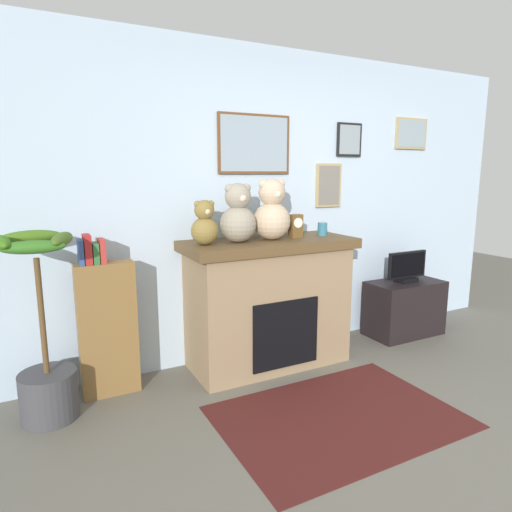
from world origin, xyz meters
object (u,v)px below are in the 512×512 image
object	(u,v)px
tv_stand	(404,308)
candle_jar	(322,229)
television	(407,268)
teddy_bear_brown	(205,225)
mantel_clock	(296,226)
bookshelf	(107,325)
teddy_bear_tan	(238,216)
teddy_bear_cream	(272,213)
fireplace	(268,302)
potted_plant	(45,362)

from	to	relation	value
tv_stand	candle_jar	bearing A→B (deg)	-179.99
television	teddy_bear_brown	size ratio (longest dim) A/B	1.39
candle_jar	mantel_clock	bearing A→B (deg)	-179.77
bookshelf	teddy_bear_brown	distance (m)	1.00
mantel_clock	tv_stand	bearing A→B (deg)	0.05
mantel_clock	teddy_bear_tan	size ratio (longest dim) A/B	0.42
television	teddy_bear_cream	bearing A→B (deg)	179.98
tv_stand	mantel_clock	bearing A→B (deg)	-179.95
tv_stand	teddy_bear_cream	xyz separation A→B (m)	(-1.51, -0.00, 1.00)
television	candle_jar	xyz separation A→B (m)	(-1.01, 0.00, 0.44)
candle_jar	fireplace	bearing A→B (deg)	178.01
tv_stand	teddy_bear_brown	size ratio (longest dim) A/B	2.25
fireplace	mantel_clock	xyz separation A→B (m)	(0.24, -0.02, 0.62)
potted_plant	teddy_bear_cream	bearing A→B (deg)	2.63
television	teddy_bear_cream	distance (m)	1.62
tv_stand	candle_jar	world-z (taller)	candle_jar
fireplace	tv_stand	distance (m)	1.55
teddy_bear_brown	candle_jar	bearing A→B (deg)	0.02
teddy_bear_tan	teddy_bear_cream	world-z (taller)	teddy_bear_cream
television	teddy_bear_cream	world-z (taller)	teddy_bear_cream
television	mantel_clock	bearing A→B (deg)	180.00
fireplace	teddy_bear_cream	bearing A→B (deg)	-47.25
bookshelf	mantel_clock	bearing A→B (deg)	-3.83
bookshelf	teddy_bear_brown	world-z (taller)	teddy_bear_brown
potted_plant	teddy_bear_tan	distance (m)	1.65
teddy_bear_brown	teddy_bear_tan	distance (m)	0.28
tv_stand	teddy_bear_brown	xyz separation A→B (m)	(-2.08, -0.00, 0.94)
television	teddy_bear_cream	size ratio (longest dim) A/B	0.96
mantel_clock	teddy_bear_tan	bearing A→B (deg)	179.94
candle_jar	teddy_bear_cream	size ratio (longest dim) A/B	0.23
mantel_clock	teddy_bear_brown	bearing A→B (deg)	179.95
potted_plant	tv_stand	xyz separation A→B (m)	(3.21, 0.08, -0.12)
teddy_bear_brown	teddy_bear_cream	size ratio (longest dim) A/B	0.69
bookshelf	candle_jar	xyz separation A→B (m)	(1.78, -0.10, 0.59)
mantel_clock	teddy_bear_tan	world-z (taller)	teddy_bear_tan
television	teddy_bear_tan	bearing A→B (deg)	179.98
teddy_bear_tan	teddy_bear_brown	bearing A→B (deg)	179.97
potted_plant	mantel_clock	world-z (taller)	mantel_clock
potted_plant	tv_stand	world-z (taller)	potted_plant
tv_stand	teddy_bear_brown	distance (m)	2.28
tv_stand	mantel_clock	world-z (taller)	mantel_clock
television	teddy_bear_brown	distance (m)	2.14
fireplace	potted_plant	xyz separation A→B (m)	(-1.68, -0.10, -0.14)
potted_plant	teddy_bear_tan	bearing A→B (deg)	3.18
bookshelf	candle_jar	bearing A→B (deg)	-3.22
fireplace	teddy_bear_cream	distance (m)	0.74
teddy_bear_brown	teddy_bear_tan	world-z (taller)	teddy_bear_tan
bookshelf	mantel_clock	size ratio (longest dim) A/B	6.13
bookshelf	teddy_bear_cream	xyz separation A→B (m)	(1.28, -0.10, 0.76)
bookshelf	teddy_bear_tan	distance (m)	1.24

